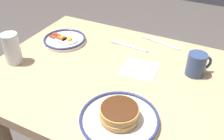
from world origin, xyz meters
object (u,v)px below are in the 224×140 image
object	(u,v)px
paper_napkin	(139,69)
plate_center_pancakes	(119,117)
coffee_mug	(197,64)
fork_near	(129,46)
drinking_glass	(12,50)
butter_knife	(161,43)
plate_near_main	(65,40)

from	to	relation	value
paper_napkin	plate_center_pancakes	bearing A→B (deg)	99.40
coffee_mug	paper_napkin	xyz separation A→B (m)	(0.22, 0.07, -0.05)
paper_napkin	fork_near	bearing A→B (deg)	-53.16
drinking_glass	butter_knife	size ratio (longest dim) A/B	0.66
paper_napkin	fork_near	xyz separation A→B (m)	(0.12, -0.16, 0.00)
paper_napkin	coffee_mug	bearing A→B (deg)	-161.42
butter_knife	drinking_glass	bearing A→B (deg)	40.85
plate_center_pancakes	butter_knife	size ratio (longest dim) A/B	1.27
plate_center_pancakes	butter_knife	distance (m)	0.57
plate_near_main	coffee_mug	distance (m)	0.64
plate_center_pancakes	fork_near	bearing A→B (deg)	-70.16
plate_near_main	coffee_mug	bearing A→B (deg)	-178.28
fork_near	butter_knife	xyz separation A→B (m)	(-0.13, -0.10, -0.00)
fork_near	butter_knife	world-z (taller)	same
fork_near	coffee_mug	bearing A→B (deg)	166.12
plate_near_main	paper_napkin	size ratio (longest dim) A/B	1.41
coffee_mug	plate_center_pancakes	bearing A→B (deg)	66.51
drinking_glass	fork_near	size ratio (longest dim) A/B	0.69
plate_near_main	fork_near	world-z (taller)	plate_near_main
fork_near	butter_knife	bearing A→B (deg)	-140.70
plate_near_main	butter_knife	world-z (taller)	plate_near_main
plate_near_main	drinking_glass	size ratio (longest dim) A/B	1.53
plate_center_pancakes	butter_knife	xyz separation A→B (m)	(0.04, -0.57, -0.02)
paper_napkin	butter_knife	xyz separation A→B (m)	(-0.01, -0.26, 0.00)
drinking_glass	paper_napkin	bearing A→B (deg)	-159.31
coffee_mug	drinking_glass	size ratio (longest dim) A/B	0.70
plate_near_main	plate_center_pancakes	size ratio (longest dim) A/B	0.79
coffee_mug	fork_near	size ratio (longest dim) A/B	0.49
coffee_mug	butter_knife	distance (m)	0.28
plate_near_main	drinking_glass	xyz separation A→B (m)	(0.09, 0.25, 0.05)
plate_center_pancakes	coffee_mug	distance (m)	0.42
plate_center_pancakes	fork_near	xyz separation A→B (m)	(0.17, -0.47, -0.02)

